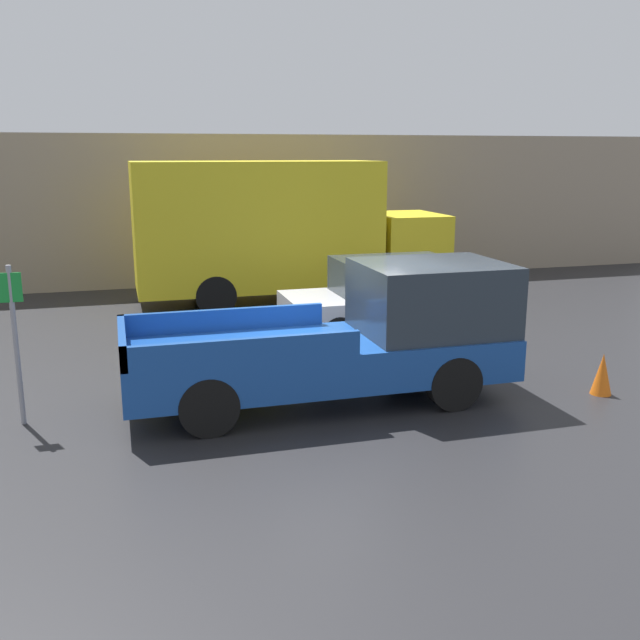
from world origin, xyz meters
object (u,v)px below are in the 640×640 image
object	(u,v)px
pickup_truck	(358,337)
car	(389,297)
parking_sign	(15,336)
traffic_cone	(602,374)
delivery_truck	(278,229)

from	to	relation	value
pickup_truck	car	world-z (taller)	pickup_truck
pickup_truck	parking_sign	distance (m)	4.85
parking_sign	traffic_cone	bearing A→B (deg)	-7.73
pickup_truck	traffic_cone	distance (m)	3.90
delivery_truck	traffic_cone	xyz separation A→B (m)	(3.30, -8.20, -1.52)
car	traffic_cone	distance (m)	4.83
traffic_cone	pickup_truck	bearing A→B (deg)	166.51
pickup_truck	traffic_cone	world-z (taller)	pickup_truck
car	parking_sign	size ratio (longest dim) A/B	1.88
car	delivery_truck	xyz separation A→B (m)	(-1.46, 3.75, 1.05)
car	parking_sign	world-z (taller)	parking_sign
parking_sign	delivery_truck	bearing A→B (deg)	53.13
delivery_truck	parking_sign	bearing A→B (deg)	-126.87
parking_sign	traffic_cone	distance (m)	8.70
delivery_truck	pickup_truck	bearing A→B (deg)	-93.45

